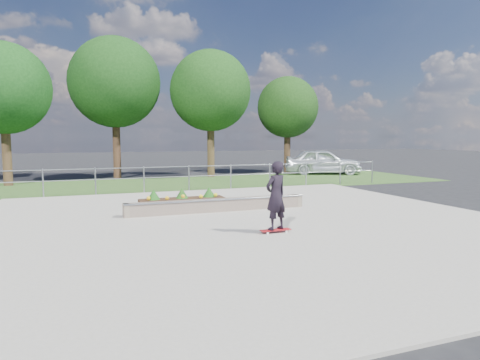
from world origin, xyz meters
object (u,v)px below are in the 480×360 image
object	(u,v)px
grind_ledge	(218,205)
planter_bed	(183,201)
skateboarder	(276,196)
parked_car	(323,162)

from	to	relation	value
grind_ledge	planter_bed	distance (m)	1.65
skateboarder	planter_bed	bearing A→B (deg)	103.91
grind_ledge	parked_car	size ratio (longest dim) A/B	1.21
skateboarder	parked_car	distance (m)	18.13
planter_bed	parked_car	world-z (taller)	parked_car
planter_bed	skateboarder	xyz separation A→B (m)	(1.22, -4.94, 0.76)
planter_bed	skateboarder	world-z (taller)	skateboarder
planter_bed	skateboarder	size ratio (longest dim) A/B	1.65
grind_ledge	planter_bed	bearing A→B (deg)	119.37
skateboarder	parked_car	bearing A→B (deg)	54.72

